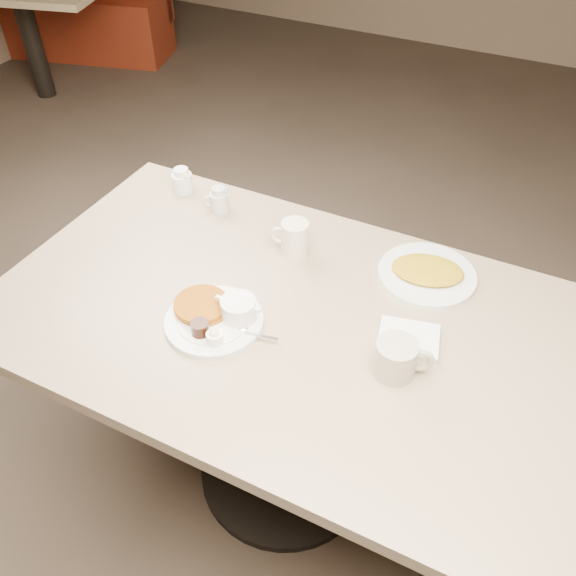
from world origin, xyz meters
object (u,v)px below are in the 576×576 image
at_px(main_plate, 217,315).
at_px(creamer_left, 219,200).
at_px(diner_table, 285,357).
at_px(hash_plate, 427,273).
at_px(booth_back_left, 81,0).
at_px(coffee_mug_near, 397,358).
at_px(coffee_mug_far, 294,238).
at_px(creamer_right, 182,181).

xyz_separation_m(main_plate, creamer_left, (-0.25, 0.42, 0.01)).
bearing_deg(diner_table, hash_plate, 46.37).
bearing_deg(hash_plate, booth_back_left, 145.09).
relative_size(creamer_left, hash_plate, 0.25).
height_order(coffee_mug_near, hash_plate, coffee_mug_near).
bearing_deg(coffee_mug_near, diner_table, 169.73).
bearing_deg(creamer_left, diner_table, -39.43).
relative_size(diner_table, coffee_mug_far, 13.03).
distance_m(diner_table, booth_back_left, 3.94).
distance_m(coffee_mug_near, creamer_left, 0.79).
xyz_separation_m(diner_table, coffee_mug_far, (-0.09, 0.23, 0.22)).
bearing_deg(coffee_mug_far, coffee_mug_near, -35.89).
distance_m(creamer_left, booth_back_left, 3.47).
distance_m(hash_plate, booth_back_left, 4.00).
bearing_deg(booth_back_left, diner_table, -40.78).
xyz_separation_m(coffee_mug_near, coffee_mug_far, (-0.40, 0.29, 0.00)).
bearing_deg(main_plate, creamer_left, 120.62).
relative_size(coffee_mug_near, hash_plate, 0.46).
bearing_deg(creamer_left, coffee_mug_far, -15.55).
height_order(coffee_mug_far, hash_plate, coffee_mug_far).
relative_size(coffee_mug_near, creamer_left, 1.82).
distance_m(diner_table, coffee_mug_far, 0.33).
height_order(coffee_mug_far, booth_back_left, booth_back_left).
distance_m(coffee_mug_near, creamer_right, 0.95).
height_order(diner_table, main_plate, main_plate).
height_order(diner_table, coffee_mug_far, coffee_mug_far).
bearing_deg(coffee_mug_near, booth_back_left, 141.40).
relative_size(main_plate, hash_plate, 0.96).
bearing_deg(main_plate, diner_table, 36.57).
relative_size(coffee_mug_near, booth_back_left, 0.09).
distance_m(coffee_mug_near, coffee_mug_far, 0.49).
relative_size(main_plate, booth_back_left, 0.18).
height_order(main_plate, coffee_mug_far, coffee_mug_far).
bearing_deg(diner_table, creamer_left, 140.57).
bearing_deg(main_plate, booth_back_left, 136.79).
bearing_deg(hash_plate, diner_table, -133.63).
bearing_deg(diner_table, creamer_right, 146.80).
relative_size(diner_table, creamer_left, 18.75).
bearing_deg(diner_table, booth_back_left, 139.22).
bearing_deg(coffee_mug_far, diner_table, -69.45).
bearing_deg(coffee_mug_far, creamer_left, 164.45).
height_order(creamer_left, booth_back_left, booth_back_left).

